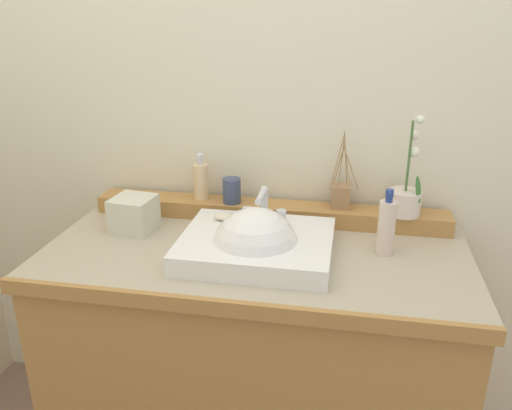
# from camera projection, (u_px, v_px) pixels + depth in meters

# --- Properties ---
(wall_back) EXTENTS (3.20, 0.20, 2.76)m
(wall_back) POSITION_uv_depth(u_px,v_px,m) (278.00, 55.00, 1.81)
(wall_back) COLOR beige
(wall_back) RESTS_ON ground
(vanity_cabinet) EXTENTS (1.31, 0.64, 0.84)m
(vanity_cabinet) POSITION_uv_depth(u_px,v_px,m) (255.00, 361.00, 1.76)
(vanity_cabinet) COLOR #AC7A3F
(vanity_cabinet) RESTS_ON ground
(back_ledge) EXTENTS (1.23, 0.11, 0.06)m
(back_ledge) POSITION_uv_depth(u_px,v_px,m) (268.00, 211.00, 1.83)
(back_ledge) COLOR #AC7A3F
(back_ledge) RESTS_ON vanity_cabinet
(sink_basin) EXTENTS (0.45, 0.38, 0.28)m
(sink_basin) POSITION_uv_depth(u_px,v_px,m) (256.00, 249.00, 1.56)
(sink_basin) COLOR white
(sink_basin) RESTS_ON vanity_cabinet
(soap_bar) EXTENTS (0.07, 0.04, 0.02)m
(soap_bar) POSITION_uv_depth(u_px,v_px,m) (225.00, 217.00, 1.67)
(soap_bar) COLOR beige
(soap_bar) RESTS_ON sink_basin
(potted_plant) EXTENTS (0.11, 0.11, 0.33)m
(potted_plant) POSITION_uv_depth(u_px,v_px,m) (406.00, 196.00, 1.71)
(potted_plant) COLOR silver
(potted_plant) RESTS_ON back_ledge
(soap_dispenser) EXTENTS (0.05, 0.05, 0.16)m
(soap_dispenser) POSITION_uv_depth(u_px,v_px,m) (201.00, 180.00, 1.84)
(soap_dispenser) COLOR beige
(soap_dispenser) RESTS_ON back_ledge
(tumbler_cup) EXTENTS (0.06, 0.06, 0.09)m
(tumbler_cup) POSITION_uv_depth(u_px,v_px,m) (232.00, 191.00, 1.82)
(tumbler_cup) COLOR #3B4764
(tumbler_cup) RESTS_ON back_ledge
(reed_diffuser) EXTENTS (0.10, 0.10, 0.26)m
(reed_diffuser) POSITION_uv_depth(u_px,v_px,m) (341.00, 195.00, 1.77)
(reed_diffuser) COLOR #9B734C
(reed_diffuser) RESTS_ON back_ledge
(lotion_bottle) EXTENTS (0.05, 0.06, 0.20)m
(lotion_bottle) POSITION_uv_depth(u_px,v_px,m) (386.00, 226.00, 1.56)
(lotion_bottle) COLOR beige
(lotion_bottle) RESTS_ON vanity_cabinet
(tissue_box) EXTENTS (0.14, 0.14, 0.12)m
(tissue_box) POSITION_uv_depth(u_px,v_px,m) (134.00, 214.00, 1.73)
(tissue_box) COLOR beige
(tissue_box) RESTS_ON vanity_cabinet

